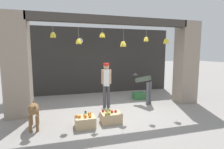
# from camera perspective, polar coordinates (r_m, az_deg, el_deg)

# --- Properties ---
(ground_plane) EXTENTS (60.00, 60.00, 0.00)m
(ground_plane) POSITION_cam_1_polar(r_m,az_deg,el_deg) (5.91, 1.11, -11.70)
(ground_plane) COLOR gray
(shop_back_wall) EXTENTS (7.13, 0.12, 3.05)m
(shop_back_wall) POSITION_cam_1_polar(r_m,az_deg,el_deg) (8.32, -4.50, 4.46)
(shop_back_wall) COLOR #2D2B28
(shop_back_wall) RESTS_ON ground_plane
(shop_pillar_left) EXTENTS (0.70, 0.60, 3.05)m
(shop_pillar_left) POSITION_cam_1_polar(r_m,az_deg,el_deg) (5.81, -28.57, 2.48)
(shop_pillar_left) COLOR gray
(shop_pillar_left) RESTS_ON ground_plane
(shop_pillar_right) EXTENTS (0.70, 0.60, 3.05)m
(shop_pillar_right) POSITION_cam_1_polar(r_m,az_deg,el_deg) (7.26, 23.02, 3.54)
(shop_pillar_right) COLOR gray
(shop_pillar_right) RESTS_ON ground_plane
(storefront_awning) EXTENTS (5.23, 0.32, 0.97)m
(storefront_awning) POSITION_cam_1_polar(r_m,az_deg,el_deg) (5.79, 0.87, 16.81)
(storefront_awning) COLOR #3D3833
(dog) EXTENTS (0.32, 0.93, 0.69)m
(dog) POSITION_cam_1_polar(r_m,az_deg,el_deg) (4.87, -24.25, -10.67)
(dog) COLOR brown
(dog) RESTS_ON ground_plane
(shopkeeper) EXTENTS (0.34, 0.27, 1.56)m
(shopkeeper) POSITION_cam_1_polar(r_m,az_deg,el_deg) (6.04, -1.86, -2.44)
(shopkeeper) COLOR #424247
(shopkeeper) RESTS_ON ground_plane
(worker_stooping) EXTENTS (0.51, 0.79, 1.09)m
(worker_stooping) POSITION_cam_1_polar(r_m,az_deg,el_deg) (6.70, 10.39, -3.13)
(worker_stooping) COLOR #56565B
(worker_stooping) RESTS_ON ground_plane
(fruit_crate_oranges) EXTENTS (0.51, 0.42, 0.34)m
(fruit_crate_oranges) POSITION_cam_1_polar(r_m,az_deg,el_deg) (4.71, -8.75, -14.92)
(fruit_crate_oranges) COLOR tan
(fruit_crate_oranges) RESTS_ON ground_plane
(fruit_crate_apples) EXTENTS (0.55, 0.43, 0.34)m
(fruit_crate_apples) POSITION_cam_1_polar(r_m,az_deg,el_deg) (4.95, -0.37, -13.73)
(fruit_crate_apples) COLOR tan
(fruit_crate_apples) RESTS_ON ground_plane
(produce_box_green) EXTENTS (0.49, 0.38, 0.26)m
(produce_box_green) POSITION_cam_1_polar(r_m,az_deg,el_deg) (7.40, 8.80, -6.85)
(produce_box_green) COLOR #387A42
(produce_box_green) RESTS_ON ground_plane
(water_bottle) EXTENTS (0.07, 0.07, 0.26)m
(water_bottle) POSITION_cam_1_polar(r_m,az_deg,el_deg) (5.19, -8.63, -13.10)
(water_bottle) COLOR #38934C
(water_bottle) RESTS_ON ground_plane
(wall_clock) EXTENTS (0.27, 0.03, 0.27)m
(wall_clock) POSITION_cam_1_polar(r_m,az_deg,el_deg) (8.13, -10.40, 10.77)
(wall_clock) COLOR black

